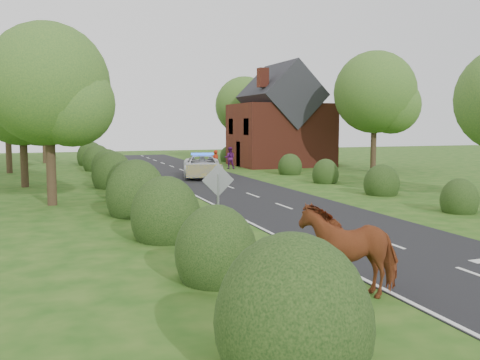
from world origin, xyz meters
name	(u,v)px	position (x,y,z in m)	size (l,w,h in m)	color
ground	(387,243)	(0.00, 0.00, 0.00)	(120.00, 120.00, 0.00)	#1A4910
road	(234,189)	(0.00, 15.00, 0.01)	(6.00, 70.00, 0.02)	black
road_markings	(219,194)	(-1.60, 12.93, 0.03)	(4.96, 70.00, 0.01)	white
hedgerow_left	(129,187)	(-6.51, 11.69, 0.75)	(2.75, 50.41, 3.00)	black
hedgerow_right	(369,182)	(6.60, 11.21, 0.55)	(2.10, 45.78, 2.10)	black
tree_left_a	(54,89)	(-9.75, 11.86, 5.34)	(5.74, 5.60, 8.38)	#332316
tree_left_b	(26,102)	(-11.25, 19.86, 5.04)	(5.74, 5.60, 8.07)	#332316
tree_left_c	(10,87)	(-12.70, 29.83, 6.53)	(6.97, 6.80, 10.22)	#332316
tree_left_d	(46,104)	(-10.23, 39.85, 5.64)	(6.15, 6.00, 8.89)	#332316
tree_right_b	(379,96)	(14.29, 21.84, 5.94)	(6.56, 6.40, 9.40)	#332316
tree_right_c	(247,108)	(9.27, 37.85, 5.34)	(6.15, 6.00, 8.58)	#332316
road_sign	(218,191)	(-5.00, 2.00, 1.65)	(1.06, 0.08, 2.53)	gray
house	(280,123)	(9.49, 30.00, 3.79)	(8.00, 7.40, 9.17)	maroon
cow	(349,255)	(-3.76, -3.92, 0.86)	(1.28, 2.42, 1.71)	brown
police_van	(202,166)	(0.03, 21.98, 0.79)	(3.83, 6.13, 1.72)	white
pedestrian_red	(215,161)	(1.99, 25.32, 0.87)	(0.63, 0.42, 1.74)	#9B1F0D
pedestrian_purple	(230,158)	(4.08, 28.06, 0.91)	(0.89, 0.69, 1.82)	#4D1355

